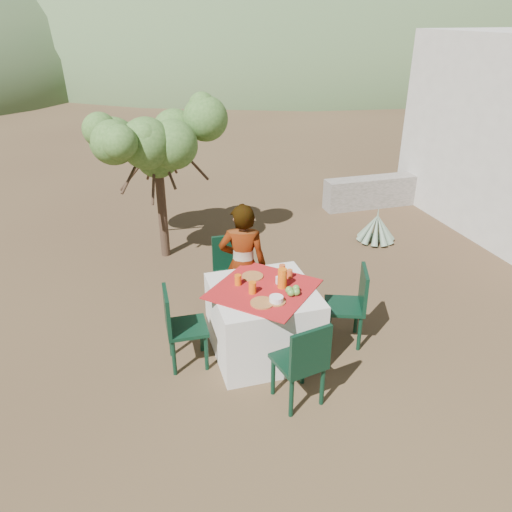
{
  "coord_description": "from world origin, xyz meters",
  "views": [
    {
      "loc": [
        -1.28,
        -4.4,
        3.26
      ],
      "look_at": [
        0.04,
        0.15,
        0.93
      ],
      "focal_mm": 35.0,
      "sensor_mm": 36.0,
      "label": 1
    }
  ],
  "objects": [
    {
      "name": "ground",
      "position": [
        0.0,
        0.0,
        0.0
      ],
      "size": [
        160.0,
        160.0,
        0.0
      ],
      "primitive_type": "plane",
      "color": "#3C281B",
      "rests_on": "ground"
    },
    {
      "name": "table",
      "position": [
        0.0,
        -0.25,
        0.38
      ],
      "size": [
        1.3,
        1.3,
        0.76
      ],
      "color": "silver",
      "rests_on": "ground"
    },
    {
      "name": "chair_far",
      "position": [
        -0.1,
        0.74,
        0.49
      ],
      "size": [
        0.42,
        0.42,
        0.89
      ],
      "rotation": [
        0.0,
        0.0,
        -0.01
      ],
      "color": "black",
      "rests_on": "ground"
    },
    {
      "name": "chair_near",
      "position": [
        0.1,
        -1.12,
        0.49
      ],
      "size": [
        0.48,
        0.48,
        0.88
      ],
      "rotation": [
        0.0,
        0.0,
        3.34
      ],
      "color": "black",
      "rests_on": "ground"
    },
    {
      "name": "chair_left",
      "position": [
        -0.86,
        -0.23,
        0.48
      ],
      "size": [
        0.41,
        0.41,
        0.86
      ],
      "rotation": [
        0.0,
        0.0,
        1.54
      ],
      "color": "black",
      "rests_on": "ground"
    },
    {
      "name": "chair_right",
      "position": [
        0.96,
        -0.34,
        0.49
      ],
      "size": [
        0.52,
        0.52,
        0.88
      ],
      "rotation": [
        0.0,
        0.0,
        4.35
      ],
      "color": "black",
      "rests_on": "ground"
    },
    {
      "name": "person",
      "position": [
        -0.05,
        0.38,
        0.72
      ],
      "size": [
        0.61,
        0.49,
        1.45
      ],
      "primitive_type": "imported",
      "rotation": [
        0.0,
        0.0,
        2.83
      ],
      "color": "#8C6651",
      "rests_on": "ground"
    },
    {
      "name": "shrub_tree",
      "position": [
        -0.65,
        2.44,
        1.58
      ],
      "size": [
        1.7,
        1.67,
        2.0
      ],
      "color": "#402B20",
      "rests_on": "ground"
    },
    {
      "name": "agave",
      "position": [
        2.52,
        1.96,
        0.22
      ],
      "size": [
        0.6,
        0.61,
        0.64
      ],
      "rotation": [
        0.0,
        0.0,
        0.39
      ],
      "color": "slate",
      "rests_on": "ground"
    },
    {
      "name": "stone_wall",
      "position": [
        3.6,
        3.4,
        0.28
      ],
      "size": [
        2.6,
        0.35,
        0.55
      ],
      "primitive_type": "cube",
      "color": "gray",
      "rests_on": "ground"
    },
    {
      "name": "hill_near_right",
      "position": [
        12.0,
        36.0,
        0.0
      ],
      "size": [
        48.0,
        48.0,
        20.0
      ],
      "primitive_type": "ellipsoid",
      "color": "#334E2C",
      "rests_on": "ground"
    },
    {
      "name": "hill_far_center",
      "position": [
        -4.0,
        52.0,
        0.0
      ],
      "size": [
        60.0,
        60.0,
        24.0
      ],
      "primitive_type": "ellipsoid",
      "color": "slate",
      "rests_on": "ground"
    },
    {
      "name": "hill_far_right",
      "position": [
        28.0,
        46.0,
        0.0
      ],
      "size": [
        36.0,
        36.0,
        14.0
      ],
      "primitive_type": "ellipsoid",
      "color": "slate",
      "rests_on": "ground"
    },
    {
      "name": "plate_far",
      "position": [
        -0.04,
        0.01,
        0.77
      ],
      "size": [
        0.23,
        0.23,
        0.01
      ],
      "primitive_type": "cylinder",
      "color": "brown",
      "rests_on": "table"
    },
    {
      "name": "plate_near",
      "position": [
        -0.09,
        -0.52,
        0.77
      ],
      "size": [
        0.23,
        0.23,
        0.01
      ],
      "primitive_type": "cylinder",
      "color": "brown",
      "rests_on": "table"
    },
    {
      "name": "glass_far",
      "position": [
        -0.23,
        -0.11,
        0.82
      ],
      "size": [
        0.07,
        0.07,
        0.11
      ],
      "primitive_type": "cylinder",
      "color": "orange",
      "rests_on": "table"
    },
    {
      "name": "glass_near",
      "position": [
        -0.13,
        -0.31,
        0.82
      ],
      "size": [
        0.08,
        0.08,
        0.12
      ],
      "primitive_type": "cylinder",
      "color": "orange",
      "rests_on": "table"
    },
    {
      "name": "juice_pitcher",
      "position": [
        0.19,
        -0.28,
        0.86
      ],
      "size": [
        0.09,
        0.09,
        0.21
      ],
      "primitive_type": "cylinder",
      "color": "orange",
      "rests_on": "table"
    },
    {
      "name": "bowl_plate",
      "position": [
        0.04,
        -0.54,
        0.77
      ],
      "size": [
        0.18,
        0.18,
        0.01
      ],
      "primitive_type": "cylinder",
      "color": "brown",
      "rests_on": "table"
    },
    {
      "name": "white_bowl",
      "position": [
        0.04,
        -0.54,
        0.8
      ],
      "size": [
        0.14,
        0.14,
        0.05
      ],
      "primitive_type": "cylinder",
      "color": "white",
      "rests_on": "bowl_plate"
    },
    {
      "name": "jar_left",
      "position": [
        0.33,
        -0.11,
        0.81
      ],
      "size": [
        0.06,
        0.06,
        0.09
      ],
      "primitive_type": "cylinder",
      "color": "#C65223",
      "rests_on": "table"
    },
    {
      "name": "jar_right",
      "position": [
        0.28,
        -0.01,
        0.82
      ],
      "size": [
        0.07,
        0.07,
        0.11
      ],
      "primitive_type": "cylinder",
      "color": "#C65223",
      "rests_on": "table"
    },
    {
      "name": "napkin_holder",
      "position": [
        0.19,
        -0.2,
        0.8
      ],
      "size": [
        0.07,
        0.05,
        0.08
      ],
      "primitive_type": "cube",
      "rotation": [
        0.0,
        0.0,
        0.13
      ],
      "color": "white",
      "rests_on": "table"
    },
    {
      "name": "fruit_cluster",
      "position": [
        0.25,
        -0.44,
        0.8
      ],
      "size": [
        0.15,
        0.14,
        0.08
      ],
      "color": "#528B32",
      "rests_on": "table"
    }
  ]
}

